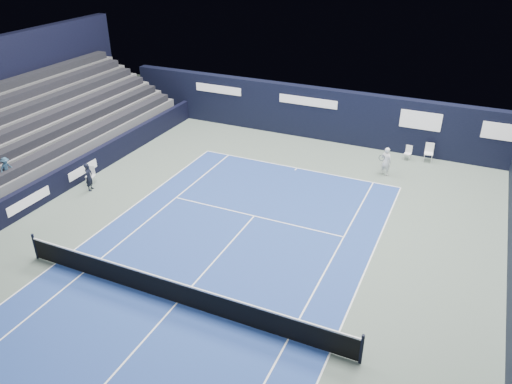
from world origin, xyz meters
TOP-DOWN VIEW (x-y plane):
  - ground at (0.00, 2.00)m, footprint 48.00×48.00m
  - court_surface at (0.00, 0.00)m, footprint 10.97×23.77m
  - folding_chair_back_a at (5.19, 15.52)m, footprint 0.40×0.42m
  - folding_chair_back_b at (6.24, 15.74)m, footprint 0.50×0.48m
  - line_judge_chair at (-8.84, 5.98)m, footprint 0.50×0.49m
  - line_judge at (-8.38, 5.37)m, footprint 0.48×0.59m
  - court_markings at (0.00, 0.00)m, footprint 11.03×23.83m
  - tennis_net at (0.00, 0.00)m, footprint 12.90×0.10m
  - back_sponsor_wall at (0.01, 16.50)m, footprint 26.00×0.63m
  - side_barrier_left at (-9.50, 5.97)m, footprint 0.33×22.00m
  - spectator_stand at (-13.27, 6.98)m, footprint 6.00×18.00m
  - tennis_player at (4.42, 13.05)m, footprint 0.64×0.87m

SIDE VIEW (x-z plane):
  - ground at x=0.00m, z-range 0.00..0.00m
  - court_surface at x=0.00m, z-range 0.00..0.01m
  - court_markings at x=0.00m, z-range 0.01..0.01m
  - tennis_net at x=0.00m, z-range -0.04..1.06m
  - line_judge_chair at x=-8.84m, z-range 0.06..0.97m
  - folding_chair_back_a at x=5.19m, z-range 0.13..0.95m
  - folding_chair_back_b at x=6.24m, z-range 0.07..1.11m
  - side_barrier_left at x=-9.50m, z-range 0.00..1.20m
  - line_judge at x=-8.38m, z-range 0.00..1.41m
  - tennis_player at x=4.42m, z-range 0.00..1.52m
  - back_sponsor_wall at x=0.01m, z-range 0.00..3.10m
  - spectator_stand at x=-13.27m, z-range -1.25..5.15m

